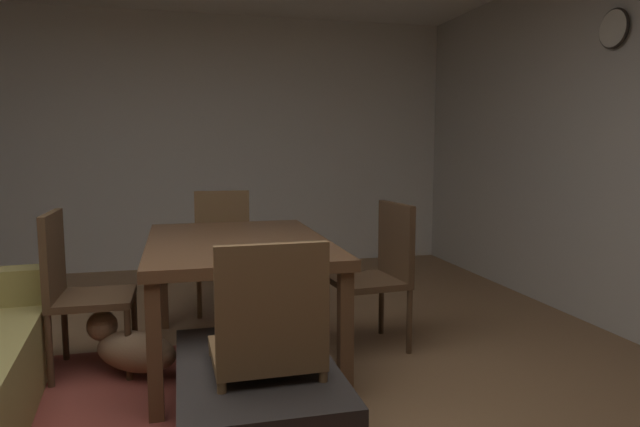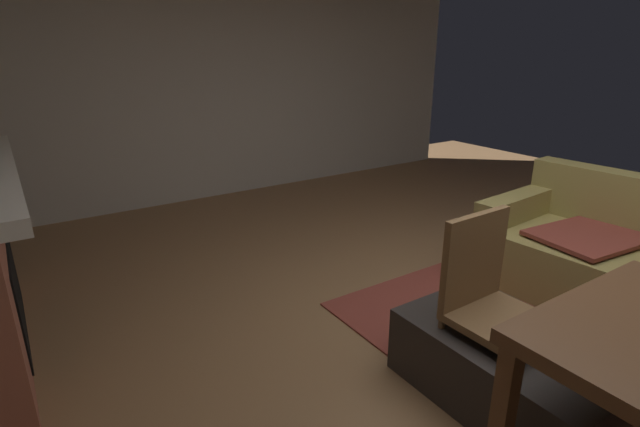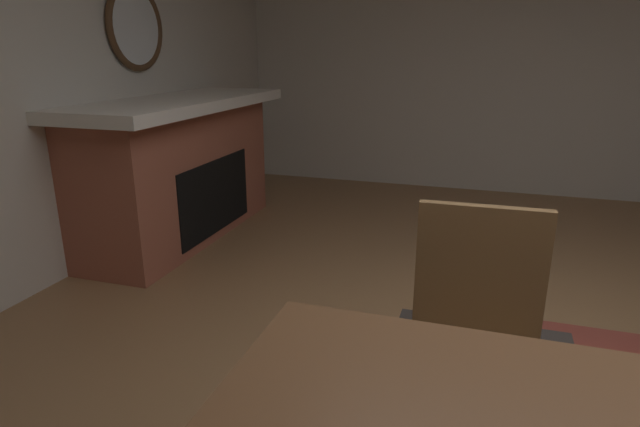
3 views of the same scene
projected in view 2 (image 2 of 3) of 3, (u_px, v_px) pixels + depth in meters
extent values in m
plane|color=olive|center=(519.00, 352.00, 2.82)|extent=(9.60, 9.60, 0.00)
cube|color=beige|center=(230.00, 80.00, 5.53)|extent=(0.12, 6.52, 2.64)
cube|color=brown|center=(583.00, 350.00, 2.84)|extent=(2.60, 2.00, 0.01)
cube|color=black|center=(8.00, 291.00, 2.81)|extent=(1.03, 0.10, 0.56)
cube|color=#9E8E4C|center=(520.00, 205.00, 3.76)|extent=(0.25, 0.98, 0.20)
cube|color=brown|center=(593.00, 235.00, 3.37)|extent=(0.64, 0.87, 0.03)
cube|color=#2D2826|center=(510.00, 368.00, 2.40)|extent=(1.06, 0.67, 0.36)
cube|color=black|center=(521.00, 343.00, 2.27)|extent=(0.13, 0.16, 0.02)
cube|color=brown|center=(623.00, 342.00, 2.34)|extent=(0.07, 0.07, 0.68)
cube|color=brown|center=(502.00, 420.00, 1.85)|extent=(0.07, 0.07, 0.68)
cube|color=brown|center=(502.00, 321.00, 2.35)|extent=(0.45, 0.45, 0.04)
cube|color=brown|center=(474.00, 259.00, 2.42)|extent=(0.05, 0.44, 0.48)
cylinder|color=brown|center=(556.00, 366.00, 2.38)|extent=(0.04, 0.04, 0.41)
cylinder|color=brown|center=(507.00, 398.00, 2.16)|extent=(0.04, 0.04, 0.41)
cylinder|color=brown|center=(488.00, 329.00, 2.69)|extent=(0.04, 0.04, 0.41)
cylinder|color=brown|center=(439.00, 354.00, 2.47)|extent=(0.04, 0.04, 0.41)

